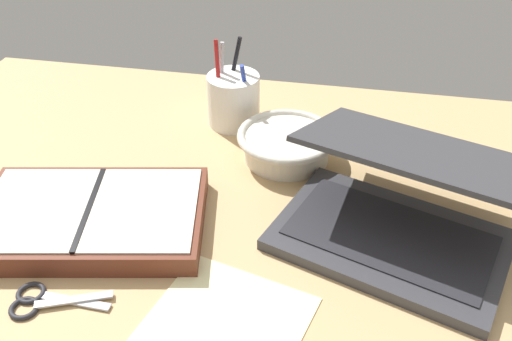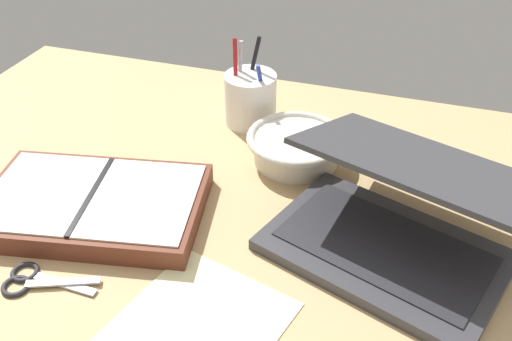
# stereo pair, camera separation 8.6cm
# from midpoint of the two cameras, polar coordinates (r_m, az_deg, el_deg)

# --- Properties ---
(desk_top) EXTENTS (1.40, 1.00, 0.02)m
(desk_top) POSITION_cam_midpoint_polar(r_m,az_deg,el_deg) (0.87, 1.75, -6.57)
(desk_top) COLOR tan
(desk_top) RESTS_ON ground
(laptop) EXTENTS (0.40, 0.38, 0.15)m
(laptop) POSITION_cam_midpoint_polar(r_m,az_deg,el_deg) (0.84, 16.73, -4.92)
(laptop) COLOR #38383D
(laptop) RESTS_ON desk_top
(bowl) EXTENTS (0.18, 0.18, 0.05)m
(bowl) POSITION_cam_midpoint_polar(r_m,az_deg,el_deg) (1.00, 6.54, 2.37)
(bowl) COLOR silver
(bowl) RESTS_ON desk_top
(pen_cup) EXTENTS (0.10, 0.10, 0.17)m
(pen_cup) POSITION_cam_midpoint_polar(r_m,az_deg,el_deg) (1.10, 1.69, 7.15)
(pen_cup) COLOR white
(pen_cup) RESTS_ON desk_top
(planner) EXTENTS (0.37, 0.27, 0.04)m
(planner) POSITION_cam_midpoint_polar(r_m,az_deg,el_deg) (0.90, -13.37, -3.39)
(planner) COLOR brown
(planner) RESTS_ON desk_top
(scissors) EXTENTS (0.13, 0.07, 0.01)m
(scissors) POSITION_cam_midpoint_polar(r_m,az_deg,el_deg) (0.83, -18.78, -10.47)
(scissors) COLOR #B7B7BC
(scissors) RESTS_ON desk_top
(paper_sheet_front) EXTENTS (0.25, 0.30, 0.00)m
(paper_sheet_front) POSITION_cam_midpoint_polar(r_m,az_deg,el_deg) (0.72, -3.78, -16.84)
(paper_sheet_front) COLOR #F4EFB2
(paper_sheet_front) RESTS_ON desk_top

